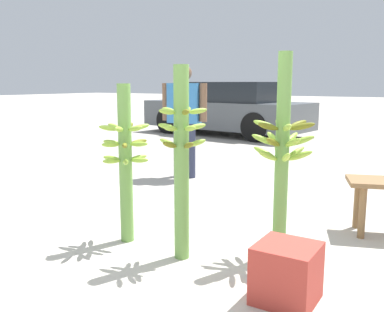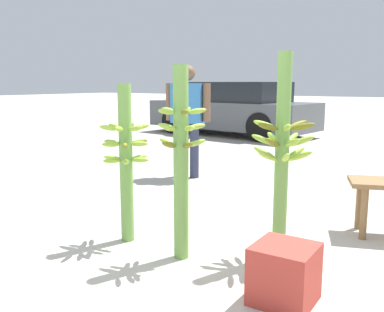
{
  "view_description": "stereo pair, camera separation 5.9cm",
  "coord_description": "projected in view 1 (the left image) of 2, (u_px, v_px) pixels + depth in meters",
  "views": [
    {
      "loc": [
        1.64,
        -2.5,
        1.31
      ],
      "look_at": [
        -0.1,
        0.28,
        0.75
      ],
      "focal_mm": 40.0,
      "sensor_mm": 36.0,
      "label": 1
    },
    {
      "loc": [
        1.69,
        -2.47,
        1.31
      ],
      "look_at": [
        -0.1,
        0.28,
        0.75
      ],
      "focal_mm": 40.0,
      "sensor_mm": 36.0,
      "label": 2
    }
  ],
  "objects": [
    {
      "name": "parked_car",
      "position": [
        227.0,
        109.0,
        10.89
      ],
      "size": [
        4.43,
        2.19,
        1.33
      ],
      "rotation": [
        0.0,
        0.0,
        1.45
      ],
      "color": "#4C5156",
      "rests_on": "ground_plane"
    },
    {
      "name": "banana_stalk_center",
      "position": [
        181.0,
        159.0,
        3.13
      ],
      "size": [
        0.37,
        0.37,
        1.44
      ],
      "color": "#6B9E47",
      "rests_on": "ground_plane"
    },
    {
      "name": "banana_stalk_right",
      "position": [
        282.0,
        153.0,
        3.14
      ],
      "size": [
        0.47,
        0.46,
        1.53
      ],
      "color": "#6B9E47",
      "rests_on": "ground_plane"
    },
    {
      "name": "banana_stalk_left",
      "position": [
        125.0,
        159.0,
        3.49
      ],
      "size": [
        0.42,
        0.41,
        1.31
      ],
      "color": "#6B9E47",
      "rests_on": "ground_plane"
    },
    {
      "name": "vendor_person",
      "position": [
        184.0,
        112.0,
        5.88
      ],
      "size": [
        0.67,
        0.27,
        1.55
      ],
      "rotation": [
        0.0,
        0.0,
        -2.97
      ],
      "color": "#2D334C",
      "rests_on": "ground_plane"
    },
    {
      "name": "produce_crate",
      "position": [
        287.0,
        273.0,
        2.58
      ],
      "size": [
        0.36,
        0.36,
        0.36
      ],
      "color": "#B2382D",
      "rests_on": "ground_plane"
    },
    {
      "name": "ground_plane",
      "position": [
        183.0,
        262.0,
        3.17
      ],
      "size": [
        80.0,
        80.0,
        0.0
      ],
      "primitive_type": "plane",
      "color": "#B2AA9E"
    }
  ]
}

